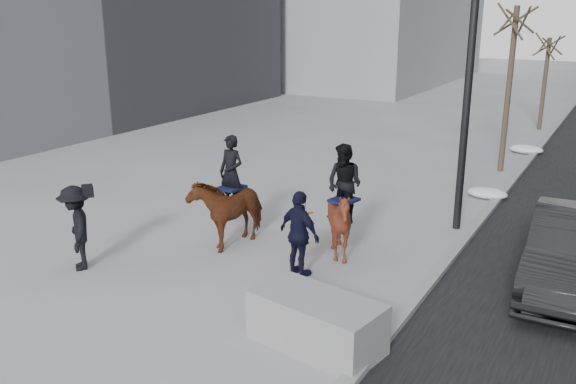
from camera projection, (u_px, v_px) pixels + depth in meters
The scene contains 12 objects.
ground at pixel (258, 280), 12.00m from camera, with size 120.00×120.00×0.00m, color gray.
curb at pixel (513, 179), 18.86m from camera, with size 0.25×90.00×0.12m, color gray.
planter at pixel (316, 322), 9.55m from camera, with size 2.07×1.04×0.83m, color gray.
car_near at pixel (574, 251), 11.47m from camera, with size 1.57×4.50×1.48m, color black.
tree_near at pixel (509, 82), 19.25m from camera, with size 1.20×1.20×5.81m, color #3A2D22, non-canonical shape.
tree_far at pixel (545, 79), 26.36m from camera, with size 1.20×1.20×4.39m, color #392821, non-canonical shape.
mounted_left at pixel (229, 204), 13.70m from camera, with size 1.02×1.97×2.46m.
mounted_right at pixel (341, 214), 12.79m from camera, with size 1.56×1.69×2.46m.
feeder at pixel (300, 234), 11.97m from camera, with size 1.11×1.00×1.75m.
camera_crew at pixel (76, 228), 12.30m from camera, with size 1.29×1.22×1.75m.
lamppost at pixel (474, 15), 13.37m from camera, with size 0.25×0.91×9.09m.
snow_piles at pixel (512, 166), 20.11m from camera, with size 1.19×7.13×0.30m.
Camera 1 is at (5.98, -9.24, 5.12)m, focal length 38.00 mm.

